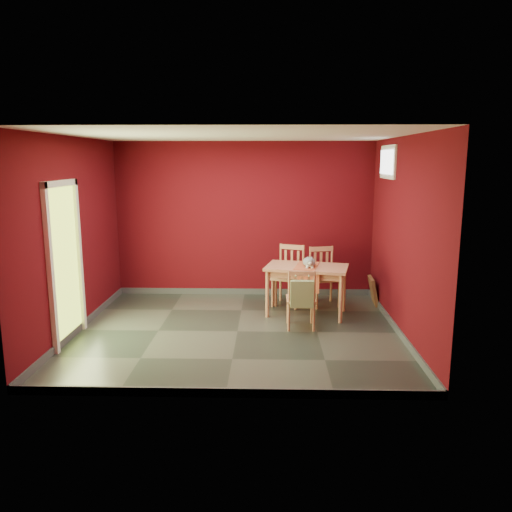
{
  "coord_description": "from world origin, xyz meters",
  "views": [
    {
      "loc": [
        0.44,
        -6.7,
        2.39
      ],
      "look_at": [
        0.25,
        0.45,
        1.0
      ],
      "focal_mm": 35.0,
      "sensor_mm": 36.0,
      "label": 1
    }
  ],
  "objects_px": {
    "tote_bag": "(302,294)",
    "chair_far_right": "(324,276)",
    "chair_far_left": "(289,275)",
    "cat": "(309,260)",
    "chair_near": "(301,298)",
    "picture_frame": "(373,291)",
    "dining_table": "(307,272)"
  },
  "relations": [
    {
      "from": "chair_far_left",
      "to": "picture_frame",
      "type": "height_order",
      "value": "chair_far_left"
    },
    {
      "from": "chair_far_left",
      "to": "picture_frame",
      "type": "xyz_separation_m",
      "value": [
        1.42,
        0.06,
        -0.28
      ]
    },
    {
      "from": "dining_table",
      "to": "chair_far_right",
      "type": "height_order",
      "value": "chair_far_right"
    },
    {
      "from": "tote_bag",
      "to": "cat",
      "type": "relative_size",
      "value": 1.13
    },
    {
      "from": "chair_far_right",
      "to": "tote_bag",
      "type": "distance_m",
      "value": 1.51
    },
    {
      "from": "tote_bag",
      "to": "picture_frame",
      "type": "relative_size",
      "value": 0.97
    },
    {
      "from": "cat",
      "to": "dining_table",
      "type": "bearing_deg",
      "value": 130.18
    },
    {
      "from": "chair_far_right",
      "to": "picture_frame",
      "type": "bearing_deg",
      "value": 3.27
    },
    {
      "from": "tote_bag",
      "to": "cat",
      "type": "height_order",
      "value": "cat"
    },
    {
      "from": "cat",
      "to": "picture_frame",
      "type": "relative_size",
      "value": 0.86
    },
    {
      "from": "chair_far_left",
      "to": "cat",
      "type": "xyz_separation_m",
      "value": [
        0.28,
        -0.58,
        0.36
      ]
    },
    {
      "from": "picture_frame",
      "to": "chair_near",
      "type": "bearing_deg",
      "value": -135.47
    },
    {
      "from": "chair_far_right",
      "to": "chair_far_left",
      "type": "bearing_deg",
      "value": -178.6
    },
    {
      "from": "chair_far_right",
      "to": "tote_bag",
      "type": "height_order",
      "value": "chair_far_right"
    },
    {
      "from": "cat",
      "to": "picture_frame",
      "type": "height_order",
      "value": "cat"
    },
    {
      "from": "dining_table",
      "to": "cat",
      "type": "xyz_separation_m",
      "value": [
        0.03,
        -0.04,
        0.2
      ]
    },
    {
      "from": "chair_near",
      "to": "picture_frame",
      "type": "height_order",
      "value": "chair_near"
    },
    {
      "from": "chair_far_left",
      "to": "cat",
      "type": "distance_m",
      "value": 0.74
    },
    {
      "from": "chair_far_left",
      "to": "cat",
      "type": "relative_size",
      "value": 2.5
    },
    {
      "from": "chair_far_left",
      "to": "chair_near",
      "type": "distance_m",
      "value": 1.22
    },
    {
      "from": "chair_near",
      "to": "picture_frame",
      "type": "xyz_separation_m",
      "value": [
        1.29,
        1.27,
        -0.22
      ]
    },
    {
      "from": "cat",
      "to": "chair_far_left",
      "type": "bearing_deg",
      "value": 122.52
    },
    {
      "from": "chair_near",
      "to": "tote_bag",
      "type": "height_order",
      "value": "chair_near"
    },
    {
      "from": "chair_far_right",
      "to": "dining_table",
      "type": "bearing_deg",
      "value": -120.26
    },
    {
      "from": "tote_bag",
      "to": "chair_far_right",
      "type": "bearing_deg",
      "value": 72.57
    },
    {
      "from": "tote_bag",
      "to": "picture_frame",
      "type": "bearing_deg",
      "value": 48.97
    },
    {
      "from": "chair_far_left",
      "to": "picture_frame",
      "type": "distance_m",
      "value": 1.45
    },
    {
      "from": "chair_far_left",
      "to": "chair_near",
      "type": "height_order",
      "value": "chair_far_left"
    },
    {
      "from": "chair_far_right",
      "to": "chair_near",
      "type": "relative_size",
      "value": 1.1
    },
    {
      "from": "chair_near",
      "to": "cat",
      "type": "xyz_separation_m",
      "value": [
        0.16,
        0.62,
        0.42
      ]
    },
    {
      "from": "chair_far_right",
      "to": "cat",
      "type": "height_order",
      "value": "cat"
    },
    {
      "from": "chair_far_right",
      "to": "chair_near",
      "type": "distance_m",
      "value": 1.3
    }
  ]
}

